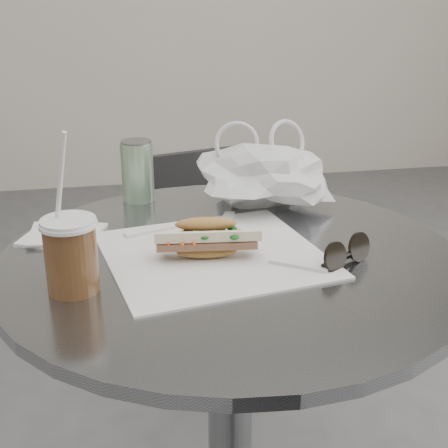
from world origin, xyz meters
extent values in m
cylinder|color=slate|center=(0.00, 0.20, 0.37)|extent=(0.08, 0.08, 0.71)
cylinder|color=slate|center=(0.00, 0.20, 0.73)|extent=(0.76, 0.76, 0.02)
cylinder|color=#2C2C2F|center=(0.11, 0.92, 0.01)|extent=(0.32, 0.32, 0.02)
cylinder|color=#2C2C2F|center=(0.11, 0.92, 0.21)|extent=(0.06, 0.06, 0.43)
cylinder|color=#2C2C2F|center=(0.11, 0.92, 0.43)|extent=(0.36, 0.36, 0.02)
cube|color=#2C2C2F|center=(0.07, 1.08, 0.56)|extent=(0.28, 0.10, 0.25)
cube|color=white|center=(-0.03, 0.20, 0.74)|extent=(0.39, 0.37, 0.00)
ellipsoid|color=#BD8647|center=(-0.04, 0.19, 0.75)|extent=(0.20, 0.09, 0.02)
cube|color=brown|center=(-0.04, 0.19, 0.77)|extent=(0.16, 0.06, 0.01)
ellipsoid|color=#BD8647|center=(-0.04, 0.20, 0.79)|extent=(0.20, 0.09, 0.04)
cylinder|color=brown|center=(-0.25, 0.12, 0.79)|extent=(0.07, 0.07, 0.10)
cylinder|color=white|center=(-0.25, 0.12, 0.84)|extent=(0.08, 0.08, 0.01)
cylinder|color=white|center=(-0.26, 0.12, 0.88)|extent=(0.04, 0.04, 0.19)
cylinder|color=black|center=(0.14, 0.11, 0.76)|extent=(0.05, 0.04, 0.05)
cylinder|color=black|center=(0.20, 0.14, 0.76)|extent=(0.05, 0.04, 0.05)
cube|color=black|center=(0.17, 0.12, 0.76)|extent=(0.02, 0.01, 0.00)
cube|color=white|center=(-0.27, 0.33, 0.74)|extent=(0.16, 0.16, 0.01)
cube|color=white|center=(-0.27, 0.33, 0.75)|extent=(0.12, 0.12, 0.00)
cylinder|color=#579456|center=(-0.13, 0.51, 0.80)|extent=(0.06, 0.06, 0.12)
cylinder|color=slate|center=(-0.13, 0.51, 0.86)|extent=(0.06, 0.06, 0.00)
camera|label=1|loc=(-0.19, -0.71, 1.15)|focal=50.00mm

